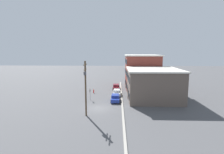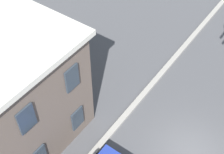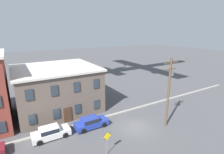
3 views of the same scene
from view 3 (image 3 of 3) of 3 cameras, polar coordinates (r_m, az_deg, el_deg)
ground_plane at (r=24.38m, az=7.71°, el=-15.95°), size 200.00×200.00×0.00m
kerb_strip at (r=27.53m, az=1.82°, el=-11.74°), size 56.00×0.36×0.16m
apartment_midblock at (r=29.78m, az=-17.67°, el=-3.33°), size 12.45×11.62×6.89m
car_white at (r=23.01m, az=-19.46°, el=-16.64°), size 4.40×1.92×1.43m
car_blue at (r=23.97m, az=-6.93°, el=-14.42°), size 4.40×1.92×1.43m
caution_sign at (r=18.91m, az=-1.58°, el=-19.61°), size 1.02×0.08×2.63m
utility_pole at (r=23.50m, az=18.10°, el=-3.85°), size 2.40×0.44×9.24m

